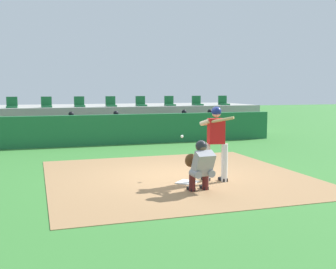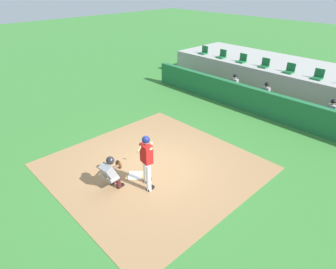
{
  "view_description": "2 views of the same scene",
  "coord_description": "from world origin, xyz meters",
  "px_view_note": "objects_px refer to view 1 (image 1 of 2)",
  "views": [
    {
      "loc": [
        -3.36,
        -9.69,
        2.21
      ],
      "look_at": [
        0.0,
        0.7,
        1.0
      ],
      "focal_mm": 43.84,
      "sensor_mm": 36.0,
      "label": 1
    },
    {
      "loc": [
        6.4,
        -5.4,
        5.82
      ],
      "look_at": [
        0.0,
        0.7,
        1.0
      ],
      "focal_mm": 31.2,
      "sensor_mm": 36.0,
      "label": 2
    }
  ],
  "objects_px": {
    "stadium_seat_4": "(111,104)",
    "stadium_seat_5": "(141,103)",
    "catcher_crouched": "(201,164)",
    "dugout_player_0": "(72,127)",
    "stadium_seat_1": "(12,105)",
    "stadium_seat_3": "(79,104)",
    "dugout_player_3": "(211,123)",
    "home_plate": "(188,182)",
    "batter_at_plate": "(216,139)",
    "dugout_player_1": "(117,126)",
    "stadium_seat_2": "(47,104)",
    "stadium_seat_7": "(197,103)",
    "stadium_seat_8": "(223,102)",
    "dugout_player_2": "(185,124)",
    "stadium_seat_6": "(170,103)"
  },
  "relations": [
    {
      "from": "dugout_player_1",
      "to": "stadium_seat_2",
      "type": "distance_m",
      "value": 3.54
    },
    {
      "from": "dugout_player_0",
      "to": "stadium_seat_4",
      "type": "xyz_separation_m",
      "value": [
        1.98,
        2.03,
        0.86
      ]
    },
    {
      "from": "dugout_player_1",
      "to": "stadium_seat_6",
      "type": "height_order",
      "value": "stadium_seat_6"
    },
    {
      "from": "dugout_player_2",
      "to": "stadium_seat_5",
      "type": "height_order",
      "value": "stadium_seat_5"
    },
    {
      "from": "stadium_seat_1",
      "to": "stadium_seat_3",
      "type": "relative_size",
      "value": 1.0
    },
    {
      "from": "stadium_seat_2",
      "to": "stadium_seat_3",
      "type": "height_order",
      "value": "same"
    },
    {
      "from": "batter_at_plate",
      "to": "stadium_seat_1",
      "type": "xyz_separation_m",
      "value": [
        -5.02,
        10.22,
        0.5
      ]
    },
    {
      "from": "dugout_player_0",
      "to": "stadium_seat_3",
      "type": "relative_size",
      "value": 2.71
    },
    {
      "from": "home_plate",
      "to": "stadium_seat_7",
      "type": "bearing_deg",
      "value": 66.94
    },
    {
      "from": "stadium_seat_8",
      "to": "dugout_player_2",
      "type": "bearing_deg",
      "value": -144.3
    },
    {
      "from": "home_plate",
      "to": "dugout_player_1",
      "type": "height_order",
      "value": "dugout_player_1"
    },
    {
      "from": "stadium_seat_6",
      "to": "home_plate",
      "type": "bearing_deg",
      "value": -105.84
    },
    {
      "from": "stadium_seat_5",
      "to": "catcher_crouched",
      "type": "bearing_deg",
      "value": -97.58
    },
    {
      "from": "dugout_player_1",
      "to": "stadium_seat_7",
      "type": "height_order",
      "value": "stadium_seat_7"
    },
    {
      "from": "stadium_seat_4",
      "to": "stadium_seat_5",
      "type": "relative_size",
      "value": 1.0
    },
    {
      "from": "stadium_seat_7",
      "to": "stadium_seat_8",
      "type": "relative_size",
      "value": 1.0
    },
    {
      "from": "home_plate",
      "to": "stadium_seat_1",
      "type": "xyz_separation_m",
      "value": [
        -4.33,
        10.18,
        1.51
      ]
    },
    {
      "from": "stadium_seat_4",
      "to": "batter_at_plate",
      "type": "bearing_deg",
      "value": -86.14
    },
    {
      "from": "home_plate",
      "to": "catcher_crouched",
      "type": "bearing_deg",
      "value": -91.49
    },
    {
      "from": "home_plate",
      "to": "stadium_seat_5",
      "type": "bearing_deg",
      "value": 81.92
    },
    {
      "from": "stadium_seat_3",
      "to": "stadium_seat_4",
      "type": "height_order",
      "value": "same"
    },
    {
      "from": "home_plate",
      "to": "stadium_seat_4",
      "type": "xyz_separation_m",
      "value": [
        0.0,
        10.18,
        1.51
      ]
    },
    {
      "from": "stadium_seat_6",
      "to": "stadium_seat_8",
      "type": "height_order",
      "value": "same"
    },
    {
      "from": "catcher_crouched",
      "to": "stadium_seat_8",
      "type": "xyz_separation_m",
      "value": [
        5.8,
        11.03,
        0.93
      ]
    },
    {
      "from": "dugout_player_3",
      "to": "home_plate",
      "type": "bearing_deg",
      "value": -117.24
    },
    {
      "from": "stadium_seat_1",
      "to": "stadium_seat_3",
      "type": "height_order",
      "value": "same"
    },
    {
      "from": "stadium_seat_5",
      "to": "stadium_seat_8",
      "type": "bearing_deg",
      "value": 0.0
    },
    {
      "from": "catcher_crouched",
      "to": "stadium_seat_3",
      "type": "xyz_separation_m",
      "value": [
        -1.42,
        11.03,
        0.93
      ]
    },
    {
      "from": "stadium_seat_1",
      "to": "stadium_seat_5",
      "type": "xyz_separation_m",
      "value": [
        5.78,
        0.0,
        0.0
      ]
    },
    {
      "from": "catcher_crouched",
      "to": "dugout_player_3",
      "type": "xyz_separation_m",
      "value": [
        4.21,
        8.99,
        0.06
      ]
    },
    {
      "from": "stadium_seat_4",
      "to": "stadium_seat_7",
      "type": "relative_size",
      "value": 1.0
    },
    {
      "from": "stadium_seat_6",
      "to": "stadium_seat_8",
      "type": "xyz_separation_m",
      "value": [
        2.89,
        0.0,
        0.0
      ]
    },
    {
      "from": "dugout_player_0",
      "to": "stadium_seat_3",
      "type": "distance_m",
      "value": 2.27
    },
    {
      "from": "stadium_seat_2",
      "to": "stadium_seat_3",
      "type": "relative_size",
      "value": 1.0
    },
    {
      "from": "stadium_seat_6",
      "to": "stadium_seat_7",
      "type": "height_order",
      "value": "same"
    },
    {
      "from": "stadium_seat_1",
      "to": "stadium_seat_8",
      "type": "distance_m",
      "value": 10.11
    },
    {
      "from": "dugout_player_1",
      "to": "stadium_seat_7",
      "type": "xyz_separation_m",
      "value": [
        4.46,
        2.03,
        0.86
      ]
    },
    {
      "from": "catcher_crouched",
      "to": "stadium_seat_6",
      "type": "height_order",
      "value": "stadium_seat_6"
    },
    {
      "from": "stadium_seat_2",
      "to": "stadium_seat_3",
      "type": "xyz_separation_m",
      "value": [
        1.44,
        0.0,
        0.0
      ]
    },
    {
      "from": "catcher_crouched",
      "to": "dugout_player_0",
      "type": "bearing_deg",
      "value": 102.29
    },
    {
      "from": "dugout_player_1",
      "to": "stadium_seat_2",
      "type": "relative_size",
      "value": 2.71
    },
    {
      "from": "dugout_player_0",
      "to": "stadium_seat_1",
      "type": "xyz_separation_m",
      "value": [
        -2.35,
        2.03,
        0.86
      ]
    },
    {
      "from": "stadium_seat_8",
      "to": "dugout_player_3",
      "type": "bearing_deg",
      "value": -127.93
    },
    {
      "from": "dugout_player_3",
      "to": "stadium_seat_3",
      "type": "relative_size",
      "value": 2.71
    },
    {
      "from": "stadium_seat_4",
      "to": "stadium_seat_8",
      "type": "bearing_deg",
      "value": 0.0
    },
    {
      "from": "dugout_player_3",
      "to": "stadium_seat_2",
      "type": "bearing_deg",
      "value": 163.97
    },
    {
      "from": "home_plate",
      "to": "dugout_player_2",
      "type": "distance_m",
      "value": 8.69
    },
    {
      "from": "dugout_player_0",
      "to": "stadium_seat_6",
      "type": "relative_size",
      "value": 2.71
    },
    {
      "from": "stadium_seat_2",
      "to": "stadium_seat_7",
      "type": "distance_m",
      "value": 7.22
    },
    {
      "from": "dugout_player_3",
      "to": "stadium_seat_2",
      "type": "height_order",
      "value": "stadium_seat_2"
    }
  ]
}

